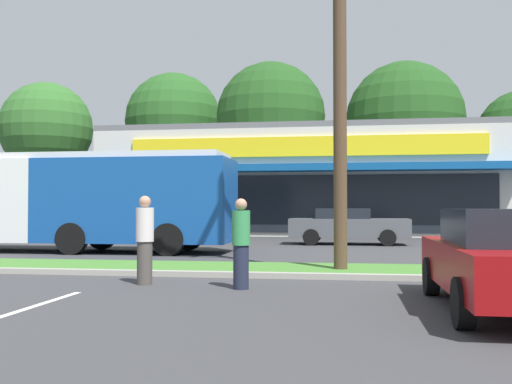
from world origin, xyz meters
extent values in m
cube|color=#427A2D|center=(0.00, 14.00, 0.06)|extent=(56.00, 2.20, 0.12)
cube|color=#99968C|center=(0.00, 12.78, 0.06)|extent=(56.00, 0.24, 0.12)
cube|color=beige|center=(3.08, 35.86, 2.76)|extent=(22.22, 11.51, 5.52)
cube|color=black|center=(3.08, 30.06, 1.66)|extent=(18.66, 0.08, 2.87)
cube|color=#0F4C8C|center=(3.08, 29.40, 3.42)|extent=(20.89, 1.40, 0.35)
cube|color=yellow|center=(3.08, 30.02, 4.53)|extent=(17.77, 0.16, 0.99)
cube|color=slate|center=(3.08, 35.86, 5.67)|extent=(22.22, 11.51, 0.30)
cylinder|color=#473323|center=(-18.16, 43.93, 2.49)|extent=(0.44, 0.44, 4.99)
sphere|color=#2D6026|center=(-18.16, 43.93, 7.69)|extent=(7.20, 7.20, 7.20)
cylinder|color=#473323|center=(-8.48, 46.22, 2.74)|extent=(0.44, 0.44, 5.47)
sphere|color=#23511E|center=(-8.48, 46.22, 8.36)|extent=(7.70, 7.70, 7.70)
cylinder|color=#473323|center=(-0.20, 42.88, 2.55)|extent=(0.44, 0.44, 5.11)
sphere|color=#1E4719|center=(-0.20, 42.88, 8.05)|extent=(7.84, 7.84, 7.84)
cylinder|color=#473323|center=(9.36, 43.94, 2.29)|extent=(0.44, 0.44, 4.58)
sphere|color=#1E4719|center=(9.36, 43.94, 7.72)|extent=(8.39, 8.39, 8.39)
cylinder|color=#4C3826|center=(5.12, 13.75, 5.31)|extent=(0.30, 0.30, 10.63)
cube|color=#144793|center=(-1.57, 19.11, 1.70)|extent=(6.29, 2.58, 2.70)
cube|color=silver|center=(-4.14, 19.10, 3.15)|extent=(10.96, 2.34, 0.20)
cube|color=black|center=(-4.15, 20.40, 2.19)|extent=(10.50, 0.10, 1.19)
cylinder|color=black|center=(-3.28, 17.93, 0.50)|extent=(1.00, 0.30, 1.00)
cylinder|color=black|center=(-3.29, 20.28, 0.50)|extent=(1.00, 0.30, 1.00)
cylinder|color=black|center=(-0.14, 17.94, 0.50)|extent=(1.00, 0.30, 1.00)
cylinder|color=black|center=(-0.15, 20.29, 0.50)|extent=(1.00, 0.30, 1.00)
cube|color=maroon|center=(7.57, 9.38, 0.64)|extent=(1.87, 4.60, 0.64)
cylinder|color=black|center=(6.68, 10.81, 0.32)|extent=(0.22, 0.64, 0.64)
cylinder|color=black|center=(6.68, 7.96, 0.32)|extent=(0.22, 0.64, 0.64)
cube|color=#515459|center=(5.33, 24.39, 0.68)|extent=(4.71, 1.73, 0.71)
cube|color=black|center=(5.09, 24.39, 1.24)|extent=(2.12, 1.52, 0.41)
cylinder|color=black|center=(6.79, 25.22, 0.32)|extent=(0.64, 0.22, 0.64)
cylinder|color=black|center=(6.79, 23.57, 0.32)|extent=(0.64, 0.22, 0.64)
cylinder|color=black|center=(3.87, 25.22, 0.32)|extent=(0.64, 0.22, 0.64)
cylinder|color=black|center=(3.87, 23.57, 0.32)|extent=(0.64, 0.22, 0.64)
cylinder|color=black|center=(-11.04, 27.02, 0.32)|extent=(0.64, 0.22, 0.64)
cylinder|color=#47423D|center=(1.41, 11.39, 0.41)|extent=(0.29, 0.29, 0.83)
cylinder|color=silver|center=(1.41, 11.39, 1.16)|extent=(0.34, 0.34, 0.66)
sphere|color=tan|center=(1.41, 11.39, 1.60)|extent=(0.23, 0.23, 0.23)
cylinder|color=#1E2338|center=(3.36, 11.04, 0.40)|extent=(0.28, 0.28, 0.80)
cylinder|color=#338C4C|center=(3.36, 11.04, 1.11)|extent=(0.33, 0.33, 0.63)
sphere|color=tan|center=(3.36, 11.04, 1.54)|extent=(0.22, 0.22, 0.22)
camera|label=1|loc=(5.28, 0.37, 1.49)|focal=41.76mm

